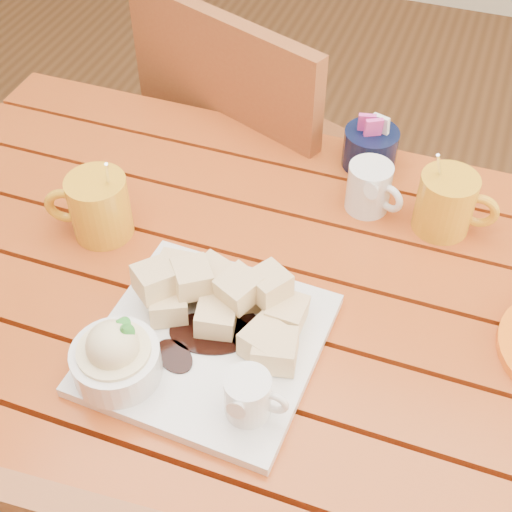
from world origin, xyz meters
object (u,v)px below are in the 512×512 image
at_px(dessert_plate, 192,336).
at_px(chair_far, 262,171).
at_px(coffee_mug_left, 98,206).
at_px(table, 243,332).
at_px(coffee_mug_right, 447,203).

relative_size(dessert_plate, chair_far, 0.32).
distance_m(dessert_plate, coffee_mug_left, 0.28).
xyz_separation_m(coffee_mug_left, chair_far, (0.09, 0.48, -0.28)).
bearing_deg(coffee_mug_left, table, -25.38).
bearing_deg(dessert_plate, chair_far, 101.41).
bearing_deg(coffee_mug_right, table, -137.55).
relative_size(coffee_mug_left, chair_far, 0.16).
height_order(table, dessert_plate, dessert_plate).
relative_size(table, dessert_plate, 4.00).
height_order(dessert_plate, coffee_mug_right, coffee_mug_right).
xyz_separation_m(table, coffee_mug_right, (0.25, 0.23, 0.16)).
bearing_deg(table, coffee_mug_right, 41.94).
relative_size(dessert_plate, coffee_mug_right, 2.03).
xyz_separation_m(coffee_mug_right, chair_far, (-0.40, 0.29, -0.28)).
relative_size(table, coffee_mug_right, 8.12).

